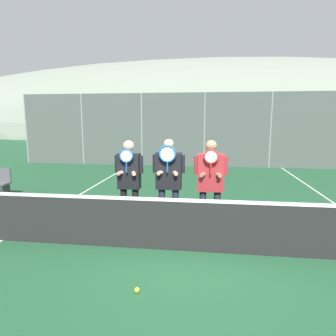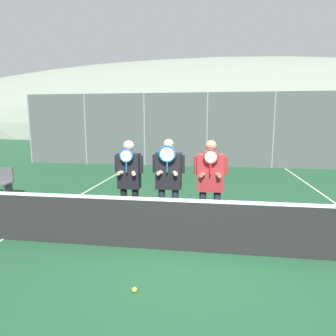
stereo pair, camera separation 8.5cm
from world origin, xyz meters
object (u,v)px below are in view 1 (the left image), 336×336
object	(u,v)px
player_center_right	(210,180)
car_left_of_center	(204,144)
car_far_left	(122,141)
player_leftmost	(129,178)
tennis_ball_on_court	(137,290)
car_center	(298,143)
player_center_left	(169,178)

from	to	relation	value
player_center_right	car_left_of_center	distance (m)	11.17
car_far_left	player_center_right	bearing A→B (deg)	-66.11
player_leftmost	tennis_ball_on_court	world-z (taller)	player_leftmost
car_center	tennis_ball_on_court	distance (m)	14.45
car_far_left	car_left_of_center	world-z (taller)	car_far_left
player_center_right	car_far_left	world-z (taller)	car_far_left
player_center_left	car_center	xyz separation A→B (m)	(5.51, 11.15, -0.14)
car_center	tennis_ball_on_court	world-z (taller)	car_center
player_center_left	car_left_of_center	world-z (taller)	player_center_left
player_center_left	player_center_right	xyz separation A→B (m)	(0.80, -0.05, -0.00)
player_leftmost	player_center_left	size ratio (longest dim) A/B	0.98
car_far_left	player_leftmost	bearing A→B (deg)	-73.00
car_far_left	car_center	distance (m)	9.78
car_far_left	car_left_of_center	bearing A→B (deg)	-3.27
player_center_right	tennis_ball_on_court	world-z (taller)	player_center_right
car_far_left	tennis_ball_on_court	distance (m)	14.15
car_far_left	car_center	bearing A→B (deg)	-1.40
player_leftmost	car_left_of_center	xyz separation A→B (m)	(1.28, 11.11, -0.21)
car_left_of_center	tennis_ball_on_court	xyz separation A→B (m)	(-0.63, -13.23, -0.83)
player_center_left	car_far_left	size ratio (longest dim) A/B	0.44
car_far_left	tennis_ball_on_court	xyz separation A→B (m)	(4.13, -13.51, -0.92)
player_center_right	car_far_left	size ratio (longest dim) A/B	0.44
car_far_left	tennis_ball_on_court	size ratio (longest dim) A/B	61.68
tennis_ball_on_court	car_far_left	bearing A→B (deg)	107.01
tennis_ball_on_court	car_left_of_center	bearing A→B (deg)	87.26
player_center_right	car_far_left	xyz separation A→B (m)	(-5.07, 11.44, -0.15)
player_leftmost	car_left_of_center	distance (m)	11.19
tennis_ball_on_court	player_center_left	bearing A→B (deg)	86.37
car_left_of_center	player_center_right	bearing A→B (deg)	-88.45
car_far_left	car_center	xyz separation A→B (m)	(9.77, -0.24, 0.01)
tennis_ball_on_court	player_center_right	bearing A→B (deg)	65.70
player_center_left	tennis_ball_on_court	xyz separation A→B (m)	(-0.13, -2.12, -1.06)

